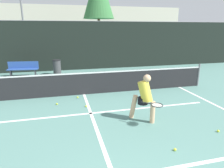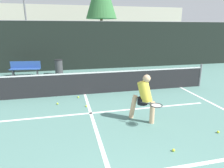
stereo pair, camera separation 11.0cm
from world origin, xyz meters
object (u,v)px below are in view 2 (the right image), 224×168
(trash_bin, at_px, (59,67))
(parked_car, at_px, (78,55))
(courtside_bench, at_px, (25,68))
(player_practicing, at_px, (144,97))

(trash_bin, distance_m, parked_car, 4.42)
(courtside_bench, relative_size, parked_car, 0.38)
(player_practicing, xyz_separation_m, courtside_bench, (-4.48, 7.02, -0.30))
(player_practicing, xyz_separation_m, parked_car, (-1.17, 11.14, -0.13))
(trash_bin, xyz_separation_m, parked_car, (1.43, 4.17, 0.18))
(courtside_bench, height_order, trash_bin, trash_bin)
(parked_car, bearing_deg, player_practicing, -84.00)
(courtside_bench, distance_m, parked_car, 5.28)
(courtside_bench, height_order, parked_car, parked_car)
(courtside_bench, bearing_deg, trash_bin, 4.96)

